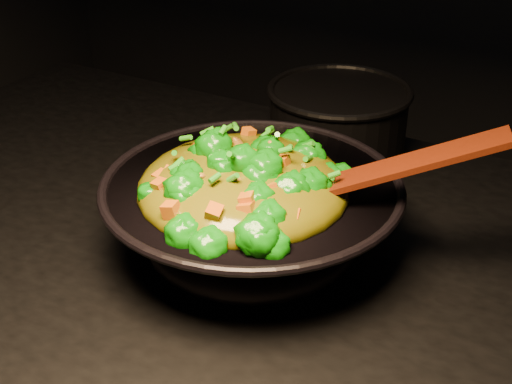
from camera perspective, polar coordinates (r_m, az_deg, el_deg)
The scene contains 4 objects.
wok at distance 0.87m, azimuth -0.33°, elevation -2.24°, with size 0.35×0.35×0.10m, color black, non-canonical shape.
stir_fry at distance 0.81m, azimuth -1.04°, elevation 2.70°, with size 0.25×0.25×0.09m, color #0E6D07, non-canonical shape.
spatula at distance 0.79m, azimuth 10.27°, elevation 1.71°, with size 0.27×0.04×0.01m, color #321104.
back_pot at distance 1.10m, azimuth 6.56°, elevation 5.45°, with size 0.21×0.21×0.12m, color black.
Camera 1 is at (0.48, -0.61, 1.41)m, focal length 50.00 mm.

